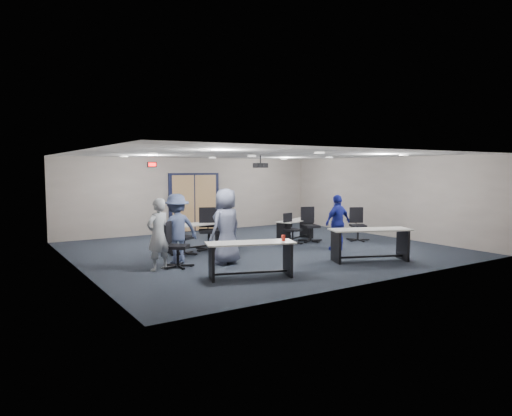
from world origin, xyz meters
TOP-DOWN VIEW (x-y plane):
  - floor at (0.00, 0.00)m, footprint 10.00×10.00m
  - back_wall at (0.00, 4.50)m, footprint 10.00×0.04m
  - front_wall at (0.00, -4.50)m, footprint 10.00×0.04m
  - left_wall at (-5.00, 0.00)m, footprint 0.04×9.00m
  - right_wall at (5.00, 0.00)m, footprint 0.04×9.00m
  - ceiling at (0.00, 0.00)m, footprint 10.00×9.00m
  - double_door at (0.00, 4.46)m, footprint 2.00×0.07m
  - exit_sign at (-1.60, 4.44)m, footprint 0.32×0.07m
  - ceiling_projector at (0.30, 0.50)m, footprint 0.35×0.32m
  - ceiling_can_lights at (0.00, 0.25)m, footprint 6.24×5.74m
  - table_front_left at (-2.09, -2.77)m, footprint 1.97×1.19m
  - table_front_right at (1.33, -2.91)m, footprint 2.10×1.39m
  - table_back_left at (-1.66, 0.79)m, footprint 1.93×0.82m
  - table_back_right at (1.79, 0.70)m, footprint 1.72×1.13m
  - chair_back_a at (-2.25, 0.32)m, footprint 0.89×0.89m
  - chair_back_b at (-1.37, 0.61)m, footprint 0.98×0.98m
  - chair_back_c at (1.30, 0.21)m, footprint 0.73×0.73m
  - chair_back_d at (2.01, 0.22)m, footprint 0.83×0.83m
  - chair_loose_left at (-3.00, -1.02)m, footprint 0.95×0.95m
  - chair_loose_right at (3.42, -0.43)m, footprint 0.91×0.91m
  - person_gray at (-3.49, -1.08)m, footprint 0.69×0.56m
  - person_plaid at (-1.86, -1.27)m, footprint 1.02×0.82m
  - person_navy at (1.72, -1.32)m, footprint 0.95×0.46m
  - person_back at (-2.82, -0.54)m, footprint 1.11×0.66m

SIDE VIEW (x-z plane):
  - floor at x=0.00m, z-range 0.00..0.00m
  - table_back_right at x=1.79m, z-range 0.12..0.79m
  - chair_back_c at x=1.30m, z-range 0.00..0.94m
  - chair_back_a at x=-2.25m, z-range 0.00..1.04m
  - table_front_left at x=-2.09m, z-range 0.08..0.96m
  - table_back_left at x=-1.66m, z-range 0.01..1.04m
  - chair_loose_right at x=3.42m, z-range 0.00..1.06m
  - chair_loose_left at x=-3.00m, z-range 0.00..1.07m
  - chair_back_d at x=2.01m, z-range 0.00..1.10m
  - table_front_right at x=1.33m, z-range 0.15..0.96m
  - chair_back_b at x=-1.37m, z-range 0.00..1.20m
  - person_navy at x=1.72m, z-range 0.00..1.58m
  - person_gray at x=-3.49m, z-range 0.00..1.64m
  - person_back at x=-2.82m, z-range 0.00..1.69m
  - person_plaid at x=-1.86m, z-range 0.00..1.83m
  - double_door at x=0.00m, z-range -0.05..2.15m
  - back_wall at x=0.00m, z-range 0.00..2.70m
  - front_wall at x=0.00m, z-range 0.00..2.70m
  - left_wall at x=-5.00m, z-range 0.00..2.70m
  - right_wall at x=5.00m, z-range 0.00..2.70m
  - ceiling_projector at x=0.30m, z-range 2.22..2.59m
  - exit_sign at x=-1.60m, z-range 2.36..2.54m
  - ceiling_can_lights at x=0.00m, z-range 2.66..2.68m
  - ceiling at x=0.00m, z-range 2.68..2.72m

